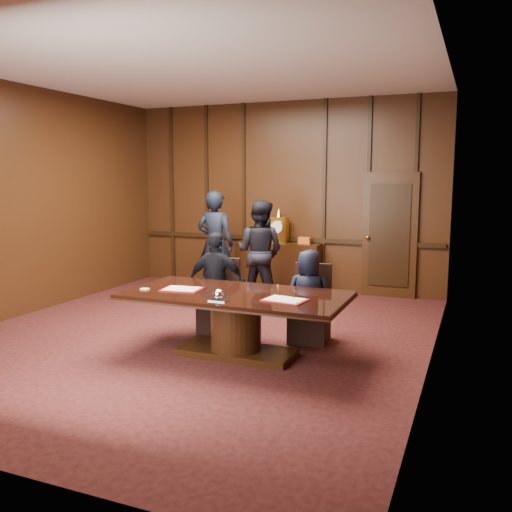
{
  "coord_description": "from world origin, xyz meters",
  "views": [
    {
      "loc": [
        3.43,
        -6.17,
        2.1
      ],
      "look_at": [
        0.67,
        0.53,
        1.05
      ],
      "focal_mm": 38.0,
      "sensor_mm": 36.0,
      "label": 1
    }
  ],
  "objects": [
    {
      "name": "conference_table",
      "position": [
        0.84,
        -0.5,
        0.51
      ],
      "size": [
        2.62,
        1.32,
        0.76
      ],
      "color": "black",
      "rests_on": "ground"
    },
    {
      "name": "room",
      "position": [
        0.07,
        0.14,
        1.72
      ],
      "size": [
        7.0,
        7.04,
        3.5
      ],
      "color": "black",
      "rests_on": "ground"
    },
    {
      "name": "chair_right",
      "position": [
        1.48,
        0.38,
        0.29
      ],
      "size": [
        0.52,
        0.52,
        0.99
      ],
      "rotation": [
        0.0,
        0.0,
        0.08
      ],
      "color": "black",
      "rests_on": "ground"
    },
    {
      "name": "folder_right",
      "position": [
        1.51,
        -0.67,
        0.77
      ],
      "size": [
        0.5,
        0.39,
        0.02
      ],
      "rotation": [
        0.0,
        0.0,
        -0.14
      ],
      "color": "#9B0E10",
      "rests_on": "conference_table"
    },
    {
      "name": "signatory_left",
      "position": [
        0.19,
        0.3,
        0.69
      ],
      "size": [
        0.86,
        0.49,
        1.37
      ],
      "primitive_type": "imported",
      "rotation": [
        0.0,
        0.0,
        3.34
      ],
      "color": "black",
      "rests_on": "ground"
    },
    {
      "name": "chair_left",
      "position": [
        0.18,
        0.38,
        0.29
      ],
      "size": [
        0.52,
        0.52,
        0.99
      ],
      "rotation": [
        0.0,
        0.0,
        0.1
      ],
      "color": "black",
      "rests_on": "ground"
    },
    {
      "name": "inkstand",
      "position": [
        0.84,
        -0.95,
        0.81
      ],
      "size": [
        0.2,
        0.14,
        0.12
      ],
      "color": "white",
      "rests_on": "conference_table"
    },
    {
      "name": "folder_left",
      "position": [
        0.17,
        -0.6,
        0.77
      ],
      "size": [
        0.5,
        0.38,
        0.02
      ],
      "rotation": [
        0.0,
        0.0,
        0.12
      ],
      "color": "#9B0E10",
      "rests_on": "conference_table"
    },
    {
      "name": "witness_left",
      "position": [
        -0.88,
        2.39,
        0.94
      ],
      "size": [
        0.69,
        0.46,
        1.88
      ],
      "primitive_type": "imported",
      "rotation": [
        0.0,
        0.0,
        3.16
      ],
      "color": "black",
      "rests_on": "ground"
    },
    {
      "name": "notepad",
      "position": [
        -0.25,
        -0.76,
        0.77
      ],
      "size": [
        0.1,
        0.07,
        0.01
      ],
      "primitive_type": "cube",
      "rotation": [
        0.0,
        0.0,
        0.01
      ],
      "color": "#F0C875",
      "rests_on": "conference_table"
    },
    {
      "name": "signatory_right",
      "position": [
        1.49,
        0.3,
        0.6
      ],
      "size": [
        0.65,
        0.48,
        1.21
      ],
      "primitive_type": "imported",
      "rotation": [
        0.0,
        0.0,
        3.31
      ],
      "color": "black",
      "rests_on": "ground"
    },
    {
      "name": "sideboard",
      "position": [
        0.0,
        3.26,
        0.49
      ],
      "size": [
        1.6,
        0.45,
        1.54
      ],
      "color": "black",
      "rests_on": "ground"
    },
    {
      "name": "witness_right",
      "position": [
        0.07,
        2.15,
        0.87
      ],
      "size": [
        0.89,
        0.72,
        1.74
      ],
      "primitive_type": "imported",
      "rotation": [
        0.0,
        0.0,
        3.07
      ],
      "color": "black",
      "rests_on": "ground"
    }
  ]
}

